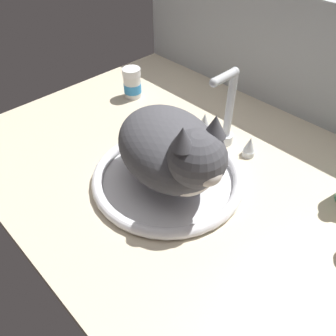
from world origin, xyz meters
TOP-DOWN VIEW (x-y plane):
  - countertop at (0.00, 0.00)cm, footprint 116.61×79.52cm
  - backsplash_wall at (0.00, 40.96)cm, footprint 116.61×2.40cm
  - sink_basin at (-3.31, -6.14)cm, footprint 35.26×35.26cm
  - faucet at (-3.31, 14.31)cm, footprint 18.15×10.35cm
  - cat at (-1.13, -6.67)cm, footprint 36.18×25.85cm
  - pill_bottle at (-38.82, 12.85)cm, footprint 5.60×5.60cm

SIDE VIEW (x-z plane):
  - countertop at x=0.00cm, z-range 0.00..3.00cm
  - sink_basin at x=-3.31cm, z-range 2.85..5.42cm
  - pill_bottle at x=-38.82cm, z-range 2.67..12.03cm
  - faucet at x=-3.31cm, z-range 0.50..21.80cm
  - cat at x=-1.13cm, z-range 3.50..23.96cm
  - backsplash_wall at x=0.00cm, z-range 0.00..34.51cm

